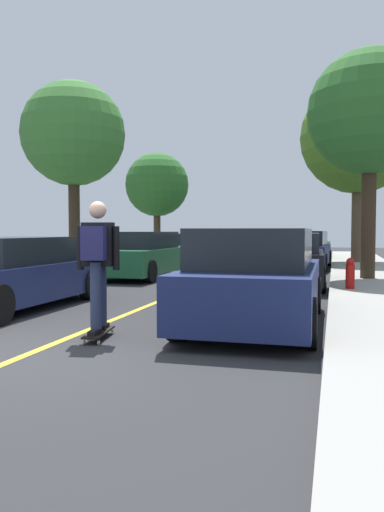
# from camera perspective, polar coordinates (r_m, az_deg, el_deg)

# --- Properties ---
(ground) EXTENTS (80.00, 80.00, 0.00)m
(ground) POSITION_cam_1_polar(r_m,az_deg,el_deg) (6.60, -16.74, -10.00)
(ground) COLOR #2D2D30
(center_line) EXTENTS (0.12, 39.20, 0.01)m
(center_line) POSITION_cam_1_polar(r_m,az_deg,el_deg) (10.15, -4.55, -5.37)
(center_line) COLOR gold
(center_line) RESTS_ON ground
(parked_car_left_nearest) EXTENTS (1.90, 4.51, 1.33)m
(parked_car_left_nearest) POSITION_cam_1_polar(r_m,az_deg,el_deg) (10.06, -19.50, -1.87)
(parked_car_left_nearest) COLOR navy
(parked_car_left_nearest) RESTS_ON ground
(parked_car_left_near) EXTENTS (2.01, 4.48, 1.42)m
(parked_car_left_near) POSITION_cam_1_polar(r_m,az_deg,el_deg) (15.91, -5.73, 0.08)
(parked_car_left_near) COLOR #1E5B33
(parked_car_left_near) RESTS_ON ground
(parked_car_left_far) EXTENTS (2.11, 4.38, 1.32)m
(parked_car_left_far) POSITION_cam_1_polar(r_m,az_deg,el_deg) (22.43, 0.62, 0.83)
(parked_car_left_far) COLOR #1E5B33
(parked_car_left_far) RESTS_ON ground
(parked_car_left_farthest) EXTENTS (1.90, 4.36, 1.38)m
(parked_car_left_farthest) POSITION_cam_1_polar(r_m,az_deg,el_deg) (27.79, 3.55, 1.28)
(parked_car_left_farthest) COLOR navy
(parked_car_left_farthest) RESTS_ON ground
(parked_car_right_nearest) EXTENTS (1.91, 4.24, 1.48)m
(parked_car_right_nearest) POSITION_cam_1_polar(r_m,az_deg,el_deg) (7.87, 7.14, -2.52)
(parked_car_right_nearest) COLOR navy
(parked_car_right_nearest) RESTS_ON ground
(parked_car_right_near) EXTENTS (1.95, 4.12, 1.39)m
(parked_car_right_near) POSITION_cam_1_polar(r_m,az_deg,el_deg) (13.52, 10.67, -0.46)
(parked_car_right_near) COLOR black
(parked_car_right_near) RESTS_ON ground
(parked_car_right_far) EXTENTS (2.08, 4.72, 1.43)m
(parked_car_right_far) POSITION_cam_1_polar(r_m,az_deg,el_deg) (20.06, 12.25, 0.68)
(parked_car_right_far) COLOR navy
(parked_car_right_far) RESTS_ON ground
(parked_car_right_farthest) EXTENTS (1.95, 4.71, 1.39)m
(parked_car_right_farthest) POSITION_cam_1_polar(r_m,az_deg,el_deg) (26.79, 13.08, 1.12)
(parked_car_right_farthest) COLOR #1E5B33
(parked_car_right_farthest) RESTS_ON ground
(street_tree_left_nearest) EXTENTS (3.20, 3.20, 5.90)m
(street_tree_left_nearest) POSITION_cam_1_polar(r_m,az_deg,el_deg) (16.65, -13.06, 13.01)
(street_tree_left_nearest) COLOR #3D2D1E
(street_tree_left_nearest) RESTS_ON sidewalk_left
(street_tree_left_near) EXTENTS (2.88, 2.88, 4.84)m
(street_tree_left_near) POSITION_cam_1_polar(r_m,az_deg,el_deg) (23.57, -3.92, 7.87)
(street_tree_left_near) COLOR #4C3823
(street_tree_left_near) RESTS_ON sidewalk_left
(street_tree_right_nearest) EXTENTS (3.40, 3.40, 6.24)m
(street_tree_right_nearest) POSITION_cam_1_polar(r_m,az_deg,el_deg) (15.26, 19.22, 14.76)
(street_tree_right_nearest) COLOR #3D2D1E
(street_tree_right_nearest) RESTS_ON sidewalk_right
(street_tree_right_near) EXTENTS (4.76, 4.76, 7.61)m
(street_tree_right_near) POSITION_cam_1_polar(r_m,az_deg,el_deg) (22.89, 17.99, 12.52)
(street_tree_right_near) COLOR brown
(street_tree_right_near) RESTS_ON sidewalk_right
(fire_hydrant) EXTENTS (0.20, 0.20, 0.70)m
(fire_hydrant) POSITION_cam_1_polar(r_m,az_deg,el_deg) (12.11, 17.19, -1.86)
(fire_hydrant) COLOR #B2140F
(fire_hydrant) RESTS_ON sidewalk_right
(skateboard) EXTENTS (0.35, 0.86, 0.10)m
(skateboard) POSITION_cam_1_polar(r_m,az_deg,el_deg) (7.05, -10.32, -8.38)
(skateboard) COLOR black
(skateboard) RESTS_ON ground
(skateboarder) EXTENTS (0.59, 0.71, 1.74)m
(skateboarder) POSITION_cam_1_polar(r_m,az_deg,el_deg) (6.89, -10.47, -0.18)
(skateboarder) COLOR black
(skateboarder) RESTS_ON skateboard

